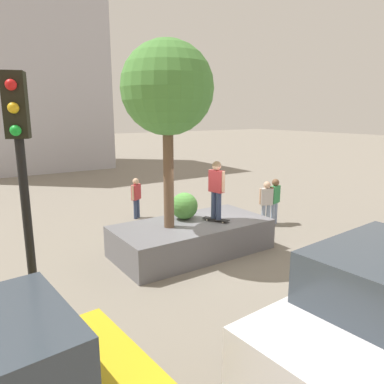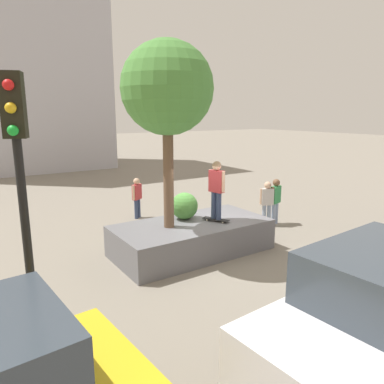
% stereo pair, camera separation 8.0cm
% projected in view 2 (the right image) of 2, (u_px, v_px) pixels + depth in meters
% --- Properties ---
extents(ground_plane, '(120.00, 120.00, 0.00)m').
position_uv_depth(ground_plane, '(211.00, 251.00, 10.66)').
color(ground_plane, gray).
extents(planter_ledge, '(4.46, 2.20, 0.89)m').
position_uv_depth(planter_ledge, '(192.00, 237.00, 10.48)').
color(planter_ledge, slate).
rests_on(planter_ledge, ground).
extents(plaza_tree, '(2.40, 2.40, 4.89)m').
position_uv_depth(plaza_tree, '(167.00, 90.00, 9.24)').
color(plaza_tree, brown).
rests_on(plaza_tree, planter_ledge).
extents(boxwood_shrub, '(0.79, 0.79, 0.79)m').
position_uv_depth(boxwood_shrub, '(184.00, 206.00, 10.68)').
color(boxwood_shrub, '#4C8C3D').
rests_on(boxwood_shrub, planter_ledge).
extents(skateboard, '(0.54, 0.81, 0.07)m').
position_uv_depth(skateboard, '(216.00, 219.00, 10.51)').
color(skateboard, black).
rests_on(skateboard, planter_ledge).
extents(skateboarder, '(0.28, 0.56, 1.68)m').
position_uv_depth(skateboarder, '(217.00, 186.00, 10.30)').
color(skateboarder, navy).
rests_on(skateboarder, skateboard).
extents(police_car, '(4.48, 2.28, 2.03)m').
position_uv_depth(police_car, '(375.00, 316.00, 5.36)').
color(police_car, white).
rests_on(police_car, ground).
extents(traffic_light_corner, '(0.35, 0.37, 4.48)m').
position_uv_depth(traffic_light_corner, '(21.00, 181.00, 4.91)').
color(traffic_light_corner, black).
rests_on(traffic_light_corner, ground).
extents(passerby_with_bag, '(0.50, 0.35, 1.60)m').
position_uv_depth(passerby_with_bag, '(267.00, 200.00, 12.86)').
color(passerby_with_bag, '#8C9EB7').
rests_on(passerby_with_bag, ground).
extents(bystander_watching, '(0.55, 0.30, 1.66)m').
position_uv_depth(bystander_watching, '(276.00, 198.00, 13.03)').
color(bystander_watching, '#8C9EB7').
rests_on(bystander_watching, ground).
extents(pedestrian_crossing, '(0.46, 0.37, 1.56)m').
position_uv_depth(pedestrian_crossing, '(137.00, 195.00, 13.80)').
color(pedestrian_crossing, navy).
rests_on(pedestrian_crossing, ground).
extents(plaza_lowrise_south, '(10.37, 7.38, 17.83)m').
position_uv_depth(plaza_lowrise_south, '(20.00, 39.00, 24.96)').
color(plaza_lowrise_south, '#B2B2BC').
rests_on(plaza_lowrise_south, ground).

